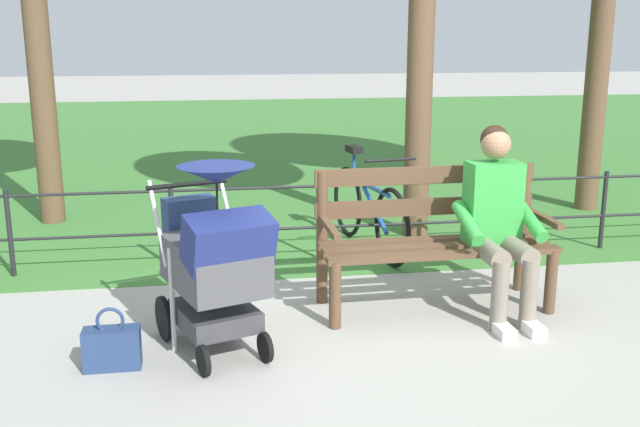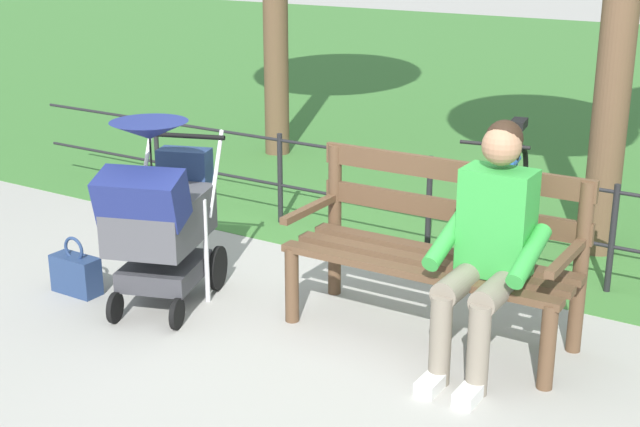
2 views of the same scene
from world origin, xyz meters
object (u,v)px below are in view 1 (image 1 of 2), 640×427
object	(u,v)px
park_bench	(432,232)
bicycle	(368,210)
stroller	(215,257)
handbag	(112,347)
person_on_bench	(498,217)

from	to	relation	value
park_bench	bicycle	size ratio (longest dim) A/B	0.98
stroller	bicycle	bearing A→B (deg)	-124.80
handbag	bicycle	distance (m)	2.88
stroller	bicycle	distance (m)	2.39
stroller	park_bench	bearing A→B (deg)	-159.14
bicycle	handbag	bearing A→B (deg)	46.93
person_on_bench	bicycle	distance (m)	1.72
person_on_bench	stroller	size ratio (longest dim) A/B	1.11
park_bench	bicycle	xyz separation A→B (m)	(0.15, -1.38, -0.16)
person_on_bench	handbag	size ratio (longest dim) A/B	3.45
person_on_bench	stroller	distance (m)	1.93
person_on_bench	bicycle	bearing A→B (deg)	-71.72
person_on_bench	stroller	world-z (taller)	person_on_bench
park_bench	stroller	bearing A→B (deg)	20.86
stroller	handbag	bearing A→B (deg)	13.11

